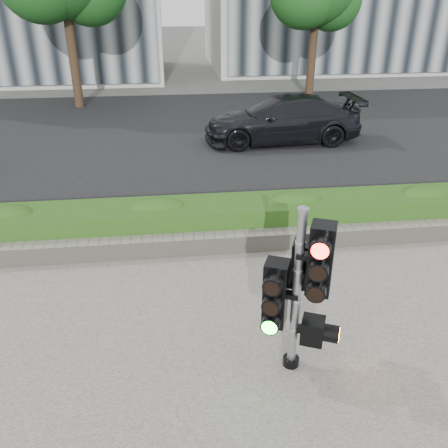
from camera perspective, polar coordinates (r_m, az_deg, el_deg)
The scene contains 7 objects.
ground at distance 7.29m, azimuth 1.84°, elevation -10.74°, with size 120.00×120.00×0.00m, color #51514C.
road at distance 16.36m, azimuth -3.41°, elevation 10.87°, with size 60.00×13.00×0.02m, color black.
curb at distance 9.94m, azimuth -0.83°, elevation 0.53°, with size 60.00×0.25×0.12m, color gray.
stone_wall at distance 8.77m, azimuth 0.03°, elevation -2.21°, with size 12.00×0.32×0.34m, color gray.
hedge at distance 9.26m, azimuth -0.45°, elevation 0.64°, with size 12.00×1.00×0.68m, color #4B8629.
traffic_signal at distance 5.75m, azimuth 9.14°, elevation -7.10°, with size 0.83×0.70×2.23m.
car_dark at distance 15.30m, azimuth 6.99°, elevation 12.39°, with size 1.98×4.87×1.41m, color black.
Camera 1 is at (-0.92, -5.73, 4.42)m, focal length 38.00 mm.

